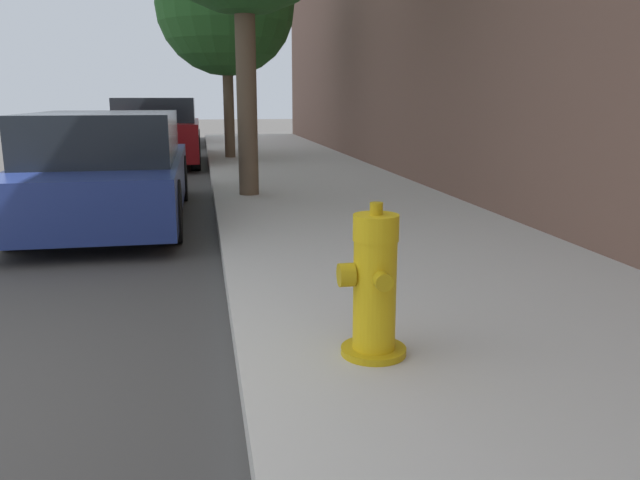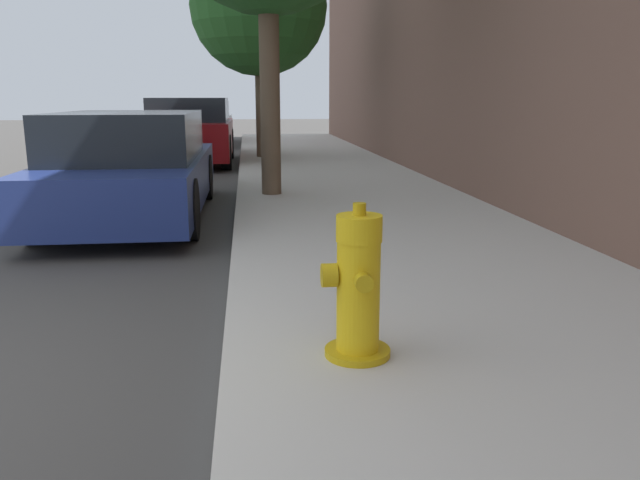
% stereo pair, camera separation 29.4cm
% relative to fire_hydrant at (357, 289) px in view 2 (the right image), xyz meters
% --- Properties ---
extents(sidewalk_slab, '(3.11, 40.00, 0.15)m').
position_rel_fire_hydrant_xyz_m(sidewalk_slab, '(0.87, -0.38, -0.43)').
color(sidewalk_slab, beige).
rests_on(sidewalk_slab, ground_plane).
extents(fire_hydrant, '(0.35, 0.34, 0.79)m').
position_rel_fire_hydrant_xyz_m(fire_hydrant, '(0.00, 0.00, 0.00)').
color(fire_hydrant, '#C39C11').
rests_on(fire_hydrant, sidewalk_slab).
extents(parked_car_near, '(1.69, 4.31, 1.27)m').
position_rel_fire_hydrant_xyz_m(parked_car_near, '(-1.89, 4.72, 0.11)').
color(parked_car_near, navy).
rests_on(parked_car_near, ground_plane).
extents(parked_car_mid, '(1.76, 3.85, 1.42)m').
position_rel_fire_hydrant_xyz_m(parked_car_mid, '(-1.73, 11.01, 0.19)').
color(parked_car_mid, maroon).
rests_on(parked_car_mid, ground_plane).
extents(parked_car_far, '(1.71, 3.89, 1.32)m').
position_rel_fire_hydrant_xyz_m(parked_car_far, '(-1.85, 16.85, 0.14)').
color(parked_car_far, silver).
rests_on(parked_car_far, ground_plane).
extents(street_tree_far, '(2.89, 2.89, 4.61)m').
position_rel_fire_hydrant_xyz_m(street_tree_far, '(-0.21, 10.98, 2.80)').
color(street_tree_far, brown).
rests_on(street_tree_far, sidewalk_slab).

